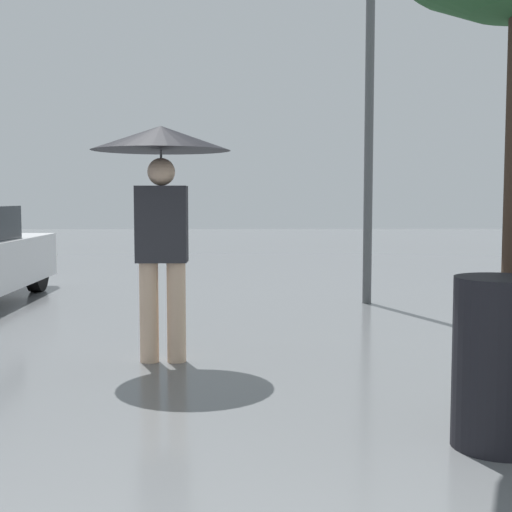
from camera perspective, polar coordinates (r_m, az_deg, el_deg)
pedestrian at (r=5.93m, az=-7.59°, el=6.57°), size 1.14×1.14×1.96m
street_lamp at (r=9.47m, az=9.10°, el=15.86°), size 0.36×0.36×4.68m
trash_bin at (r=4.16m, az=18.90°, el=-8.08°), size 0.51×0.51×0.94m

